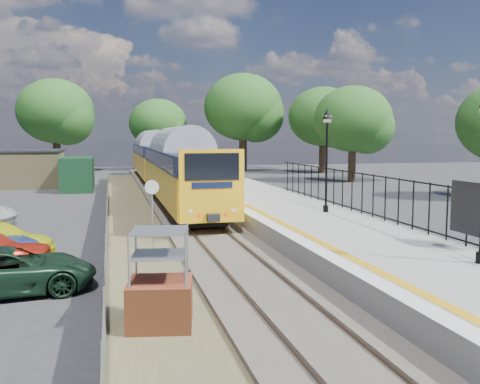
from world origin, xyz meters
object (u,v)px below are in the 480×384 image
object	(u,v)px
brick_plinth	(160,280)
speed_sign	(152,203)
car_green	(8,271)
train	(163,161)
victorian_lamp_north	(327,135)

from	to	relation	value
brick_plinth	speed_sign	size ratio (longest dim) A/B	0.86
speed_sign	car_green	world-z (taller)	speed_sign
speed_sign	train	bearing A→B (deg)	92.22
brick_plinth	car_green	world-z (taller)	brick_plinth
brick_plinth	speed_sign	xyz separation A→B (m)	(0.49, 8.53, 0.68)
victorian_lamp_north	speed_sign	distance (m)	8.40
victorian_lamp_north	car_green	size ratio (longest dim) A/B	1.00
victorian_lamp_north	car_green	xyz separation A→B (m)	(-12.06, -6.80, -3.66)
victorian_lamp_north	speed_sign	size ratio (longest dim) A/B	1.75
train	car_green	size ratio (longest dim) A/B	8.84
victorian_lamp_north	speed_sign	bearing A→B (deg)	-166.87
victorian_lamp_north	car_green	world-z (taller)	victorian_lamp_north
train	brick_plinth	bearing A→B (deg)	-95.69
victorian_lamp_north	brick_plinth	bearing A→B (deg)	-128.70
brick_plinth	victorian_lamp_north	bearing A→B (deg)	51.30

